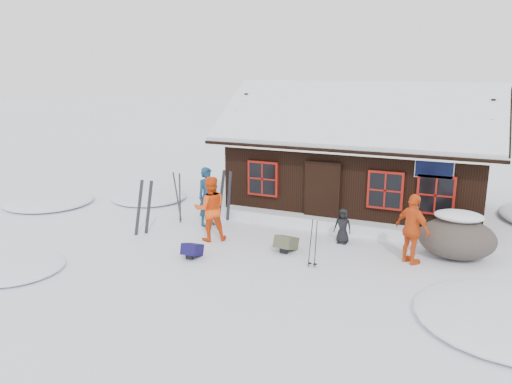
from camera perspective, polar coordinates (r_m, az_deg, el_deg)
ground at (r=13.95m, az=1.02°, el=-6.28°), size 120.00×120.00×0.00m
mountain_hut at (r=17.71m, az=11.83°, el=3.12°), size 8.90×6.09×4.42m
snow_drift at (r=15.47m, az=9.42°, el=-3.71°), size 7.60×0.60×0.35m
snow_mounds at (r=15.13m, az=9.58°, el=-4.82°), size 20.60×13.20×0.48m
skier_teal at (r=15.60m, az=-5.53°, el=-0.54°), size 0.74×0.81×1.86m
skier_orange_left at (r=14.27m, az=-5.26°, el=-1.91°), size 1.15×1.10×1.87m
skier_orange_right at (r=13.12m, az=17.46°, el=-4.09°), size 1.12×0.98×1.81m
skier_crouched at (r=14.28m, az=9.88°, el=-3.86°), size 0.51×0.34×1.01m
boulder at (r=13.98m, az=21.98°, el=-4.79°), size 1.95×1.46×1.15m
ski_pair_left at (r=15.10m, az=-12.70°, el=-1.81°), size 0.57×0.34×1.71m
ski_pair_mid at (r=16.29m, az=-8.85°, el=-0.63°), size 0.49×0.40×1.61m
ski_pair_right at (r=16.10m, az=-3.55°, el=-0.49°), size 0.57×0.12×1.72m
ski_poles at (r=12.48m, az=6.53°, el=-5.96°), size 0.23×0.11×1.27m
backpack_blue at (r=13.25m, az=-7.29°, el=-6.83°), size 0.45×0.58×0.30m
backpack_olive at (r=13.59m, az=3.46°, el=-6.10°), size 0.54×0.67×0.34m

